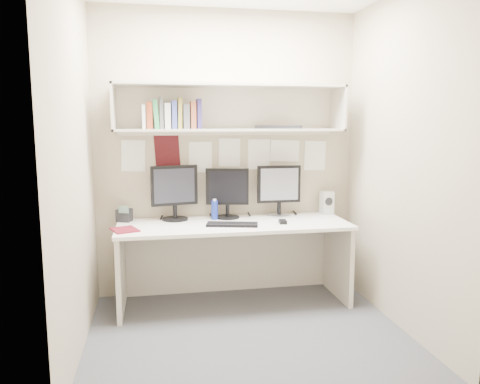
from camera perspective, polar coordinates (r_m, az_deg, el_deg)
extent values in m
cube|color=#414146|center=(3.71, 1.01, -17.00)|extent=(2.40, 2.00, 0.01)
cube|color=tan|center=(4.34, -1.56, 4.58)|extent=(2.40, 0.02, 2.60)
cube|color=tan|center=(2.39, 5.82, 1.34)|extent=(2.40, 0.02, 2.60)
cube|color=tan|center=(3.34, -19.60, 2.91)|extent=(0.02, 2.00, 2.60)
cube|color=tan|center=(3.79, 19.20, 3.54)|extent=(0.02, 2.00, 2.60)
cube|color=white|center=(4.07, -0.75, -4.00)|extent=(2.00, 0.70, 0.03)
cube|color=beige|center=(4.48, -1.46, -7.66)|extent=(1.96, 0.02, 0.70)
cube|color=beige|center=(4.14, -1.16, 7.58)|extent=(2.00, 0.38, 0.02)
cube|color=beige|center=(4.15, -1.17, 12.83)|extent=(2.00, 0.38, 0.02)
cube|color=beige|center=(4.32, -1.56, 10.14)|extent=(2.00, 0.02, 0.40)
cube|color=beige|center=(4.10, -15.17, 9.94)|extent=(0.02, 0.38, 0.40)
cube|color=beige|center=(4.41, 11.83, 9.93)|extent=(0.02, 0.38, 0.40)
cylinder|color=black|center=(4.23, -7.91, -3.28)|extent=(0.23, 0.23, 0.02)
cylinder|color=black|center=(4.22, -7.93, -2.40)|extent=(0.04, 0.04, 0.12)
cube|color=black|center=(4.19, -8.00, 0.79)|extent=(0.42, 0.12, 0.36)
cube|color=black|center=(4.17, -7.99, 0.76)|extent=(0.36, 0.08, 0.30)
cylinder|color=black|center=(4.28, -1.53, -3.08)|extent=(0.21, 0.21, 0.02)
cylinder|color=black|center=(4.27, -1.53, -2.27)|extent=(0.04, 0.04, 0.11)
cube|color=black|center=(4.24, -1.57, 0.67)|extent=(0.39, 0.11, 0.33)
cube|color=black|center=(4.22, -1.52, 0.63)|extent=(0.34, 0.07, 0.28)
cylinder|color=#A5A5AA|center=(4.38, 4.77, -2.84)|extent=(0.22, 0.22, 0.02)
cylinder|color=black|center=(4.37, 4.78, -2.02)|extent=(0.04, 0.04, 0.11)
cube|color=black|center=(4.34, 4.77, 0.97)|extent=(0.41, 0.04, 0.34)
cube|color=#ACACB1|center=(4.32, 4.84, 0.94)|extent=(0.35, 0.01, 0.29)
cube|color=black|center=(3.96, -0.96, -3.97)|extent=(0.45, 0.25, 0.02)
cube|color=black|center=(4.06, 5.23, -3.63)|extent=(0.07, 0.10, 0.03)
cube|color=#B5B5B0|center=(4.53, 10.52, -1.29)|extent=(0.12, 0.12, 0.22)
cylinder|color=black|center=(4.47, 10.79, -1.14)|extent=(0.08, 0.01, 0.08)
cylinder|color=navy|center=(4.21, -3.12, -2.22)|extent=(0.06, 0.06, 0.17)
cylinder|color=white|center=(4.19, -3.13, -1.00)|extent=(0.03, 0.03, 0.02)
cube|color=maroon|center=(3.90, -13.87, -4.49)|extent=(0.26, 0.28, 0.01)
cube|color=black|center=(4.25, -13.93, -2.76)|extent=(0.15, 0.14, 0.11)
cube|color=#4C6659|center=(4.18, -14.00, -2.10)|extent=(0.09, 0.04, 0.06)
cube|color=silver|center=(4.09, -11.64, 8.95)|extent=(0.03, 0.16, 0.20)
cube|color=maroon|center=(4.09, -10.96, 9.12)|extent=(0.05, 0.16, 0.22)
cube|color=#2B8348|center=(4.09, -10.20, 9.30)|extent=(0.04, 0.16, 0.25)
cube|color=#4E5054|center=(4.09, -9.56, 9.47)|extent=(0.03, 0.16, 0.27)
cube|color=beige|center=(4.09, -8.83, 9.13)|extent=(0.05, 0.16, 0.22)
cube|color=#37408A|center=(4.09, -8.04, 9.30)|extent=(0.04, 0.16, 0.24)
cube|color=olive|center=(4.09, -7.36, 9.46)|extent=(0.03, 0.16, 0.26)
cube|color=#474749|center=(4.10, -6.59, 9.12)|extent=(0.05, 0.16, 0.21)
cube|color=brown|center=(4.10, -5.76, 9.28)|extent=(0.04, 0.16, 0.23)
cube|color=navy|center=(4.10, -5.04, 9.45)|extent=(0.04, 0.16, 0.25)
cube|color=black|center=(4.25, 4.75, 7.91)|extent=(0.44, 0.29, 0.03)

